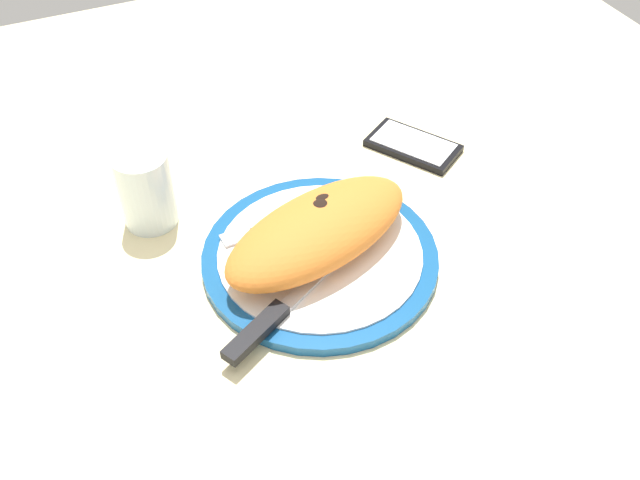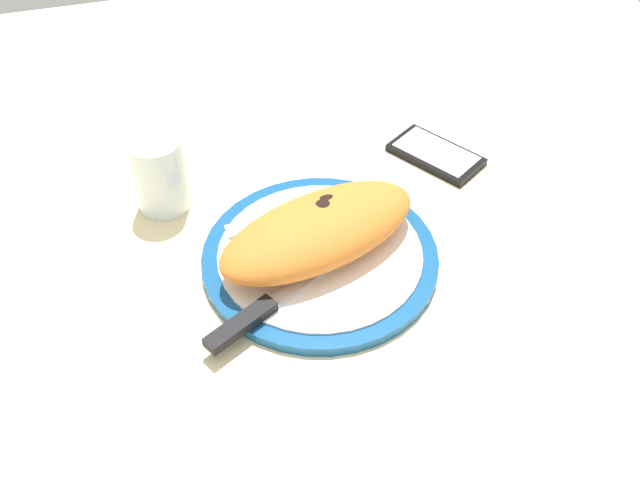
# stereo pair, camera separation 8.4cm
# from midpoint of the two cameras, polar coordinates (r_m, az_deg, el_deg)

# --- Properties ---
(ground_plane) EXTENTS (1.50, 1.50, 0.03)m
(ground_plane) POSITION_cam_midpoint_polar(r_m,az_deg,el_deg) (0.88, -2.74, -2.49)
(ground_plane) COLOR beige
(plate) EXTENTS (0.28, 0.28, 0.02)m
(plate) POSITION_cam_midpoint_polar(r_m,az_deg,el_deg) (0.86, -2.79, -1.47)
(plate) COLOR navy
(plate) RESTS_ON ground_plane
(calzone) EXTENTS (0.28, 0.18, 0.06)m
(calzone) POSITION_cam_midpoint_polar(r_m,az_deg,el_deg) (0.84, -3.18, 0.53)
(calzone) COLOR orange
(calzone) RESTS_ON plate
(fork) EXTENTS (0.17, 0.03, 0.00)m
(fork) POSITION_cam_midpoint_polar(r_m,az_deg,el_deg) (0.89, -6.43, 1.12)
(fork) COLOR silver
(fork) RESTS_ON plate
(knife) EXTENTS (0.20, 0.12, 0.01)m
(knife) POSITION_cam_midpoint_polar(r_m,az_deg,el_deg) (0.79, -6.62, -6.00)
(knife) COLOR silver
(knife) RESTS_ON plate
(smartphone) EXTENTS (0.12, 0.14, 0.01)m
(smartphone) POSITION_cam_midpoint_polar(r_m,az_deg,el_deg) (1.03, 5.02, 7.32)
(smartphone) COLOR black
(smartphone) RESTS_ON ground_plane
(water_glass) EXTENTS (0.07, 0.07, 0.10)m
(water_glass) POSITION_cam_midpoint_polar(r_m,az_deg,el_deg) (0.92, -16.03, 3.42)
(water_glass) COLOR silver
(water_glass) RESTS_ON ground_plane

